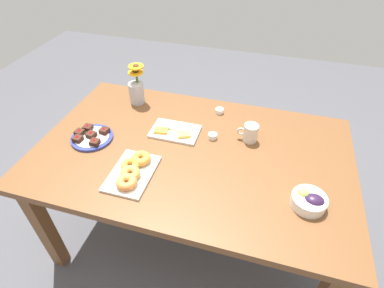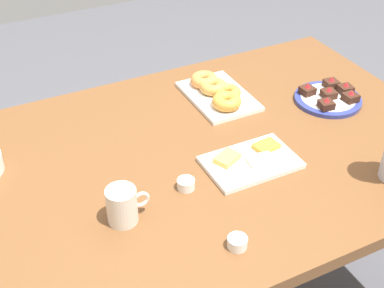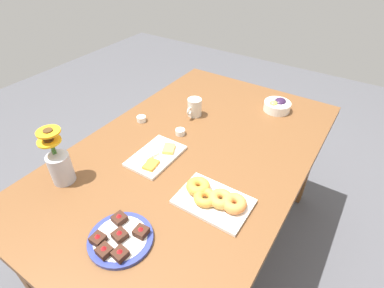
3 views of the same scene
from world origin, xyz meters
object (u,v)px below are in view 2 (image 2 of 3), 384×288
(jam_cup_berry, at_px, (186,184))
(coffee_mug, at_px, (123,205))
(dining_table, at_px, (192,178))
(cheese_platter, at_px, (251,161))
(dessert_plate, at_px, (329,98))
(croissant_platter, at_px, (218,92))
(jam_cup_honey, at_px, (237,242))

(jam_cup_berry, bearing_deg, coffee_mug, -168.48)
(dining_table, relative_size, cheese_platter, 6.15)
(dining_table, height_order, dessert_plate, dessert_plate)
(croissant_platter, relative_size, jam_cup_berry, 5.83)
(croissant_platter, distance_m, jam_cup_honey, 0.67)
(dessert_plate, bearing_deg, coffee_mug, -164.55)
(coffee_mug, relative_size, cheese_platter, 0.43)
(cheese_platter, bearing_deg, croissant_platter, 76.00)
(croissant_platter, bearing_deg, jam_cup_berry, -129.11)
(cheese_platter, height_order, jam_cup_berry, cheese_platter)
(dining_table, xyz_separation_m, jam_cup_berry, (-0.08, -0.12, 0.10))
(cheese_platter, relative_size, jam_cup_berry, 5.42)
(coffee_mug, bearing_deg, jam_cup_berry, 11.52)
(cheese_platter, distance_m, jam_cup_honey, 0.32)
(dessert_plate, bearing_deg, jam_cup_berry, -163.37)
(coffee_mug, height_order, dessert_plate, coffee_mug)
(dining_table, bearing_deg, dessert_plate, 6.64)
(jam_cup_honey, bearing_deg, coffee_mug, 135.41)
(jam_cup_berry, bearing_deg, dessert_plate, 16.63)
(dining_table, height_order, cheese_platter, cheese_platter)
(coffee_mug, distance_m, jam_cup_berry, 0.20)
(coffee_mug, xyz_separation_m, jam_cup_berry, (0.19, 0.04, -0.03))
(dining_table, height_order, coffee_mug, coffee_mug)
(coffee_mug, distance_m, cheese_platter, 0.41)
(croissant_platter, bearing_deg, dessert_plate, -29.29)
(croissant_platter, bearing_deg, dining_table, -131.85)
(jam_cup_honey, bearing_deg, croissant_platter, 65.10)
(jam_cup_honey, bearing_deg, dining_table, 80.04)
(coffee_mug, xyz_separation_m, croissant_platter, (0.49, 0.41, -0.03))
(dessert_plate, bearing_deg, croissant_platter, 150.71)
(dining_table, xyz_separation_m, croissant_platter, (0.22, 0.24, 0.11))
(coffee_mug, height_order, croissant_platter, coffee_mug)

